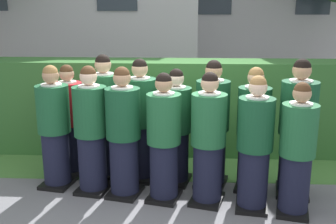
{
  "coord_description": "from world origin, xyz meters",
  "views": [
    {
      "loc": [
        0.24,
        -4.7,
        2.35
      ],
      "look_at": [
        0.0,
        0.26,
        1.05
      ],
      "focal_mm": 43.75,
      "sensor_mm": 36.0,
      "label": 1
    }
  ],
  "objects_px": {
    "student_front_row_1": "(91,133)",
    "student_rear_row_4": "(212,127)",
    "student_front_row_6": "(297,153)",
    "student_rear_row_2": "(141,123)",
    "student_front_row_0": "(55,130)",
    "student_front_row_5": "(255,147)",
    "student_rear_row_3": "(176,130)",
    "student_front_row_4": "(208,142)",
    "student_front_row_3": "(164,141)",
    "student_in_red_blazer": "(70,122)",
    "student_rear_row_6": "(297,132)",
    "student_rear_row_5": "(253,133)",
    "student_rear_row_1": "(105,119)",
    "student_front_row_2": "(124,136)"
  },
  "relations": [
    {
      "from": "student_front_row_3",
      "to": "student_front_row_2",
      "type": "bearing_deg",
      "value": 169.45
    },
    {
      "from": "student_front_row_0",
      "to": "student_front_row_4",
      "type": "relative_size",
      "value": 1.01
    },
    {
      "from": "student_rear_row_2",
      "to": "student_front_row_0",
      "type": "bearing_deg",
      "value": -165.12
    },
    {
      "from": "student_front_row_1",
      "to": "student_rear_row_3",
      "type": "distance_m",
      "value": 1.11
    },
    {
      "from": "student_in_red_blazer",
      "to": "student_rear_row_3",
      "type": "height_order",
      "value": "student_in_red_blazer"
    },
    {
      "from": "student_front_row_0",
      "to": "student_rear_row_2",
      "type": "distance_m",
      "value": 1.14
    },
    {
      "from": "student_front_row_2",
      "to": "student_rear_row_4",
      "type": "height_order",
      "value": "student_rear_row_4"
    },
    {
      "from": "student_front_row_0",
      "to": "student_front_row_1",
      "type": "relative_size",
      "value": 0.99
    },
    {
      "from": "student_front_row_2",
      "to": "student_rear_row_6",
      "type": "bearing_deg",
      "value": 3.52
    },
    {
      "from": "student_rear_row_1",
      "to": "student_front_row_2",
      "type": "bearing_deg",
      "value": -60.46
    },
    {
      "from": "student_front_row_1",
      "to": "student_rear_row_3",
      "type": "relative_size",
      "value": 1.05
    },
    {
      "from": "student_in_red_blazer",
      "to": "student_rear_row_6",
      "type": "distance_m",
      "value": 3.07
    },
    {
      "from": "student_rear_row_2",
      "to": "student_rear_row_3",
      "type": "relative_size",
      "value": 1.07
    },
    {
      "from": "student_front_row_6",
      "to": "student_in_red_blazer",
      "type": "height_order",
      "value": "student_in_red_blazer"
    },
    {
      "from": "student_front_row_3",
      "to": "student_rear_row_5",
      "type": "height_order",
      "value": "student_rear_row_5"
    },
    {
      "from": "student_front_row_0",
      "to": "student_rear_row_1",
      "type": "xyz_separation_m",
      "value": [
        0.59,
        0.39,
        0.05
      ]
    },
    {
      "from": "student_rear_row_3",
      "to": "student_in_red_blazer",
      "type": "bearing_deg",
      "value": 169.64
    },
    {
      "from": "student_front_row_0",
      "to": "student_in_red_blazer",
      "type": "bearing_deg",
      "value": 81.28
    },
    {
      "from": "student_front_row_5",
      "to": "student_rear_row_3",
      "type": "height_order",
      "value": "student_front_row_5"
    },
    {
      "from": "student_rear_row_1",
      "to": "student_front_row_4",
      "type": "bearing_deg",
      "value": -29.2
    },
    {
      "from": "student_front_row_5",
      "to": "student_rear_row_2",
      "type": "bearing_deg",
      "value": 150.21
    },
    {
      "from": "student_front_row_1",
      "to": "student_front_row_3",
      "type": "bearing_deg",
      "value": -11.52
    },
    {
      "from": "student_front_row_0",
      "to": "student_front_row_3",
      "type": "xyz_separation_m",
      "value": [
        1.45,
        -0.33,
        -0.02
      ]
    },
    {
      "from": "student_rear_row_5",
      "to": "student_rear_row_4",
      "type": "bearing_deg",
      "value": 168.69
    },
    {
      "from": "student_front_row_4",
      "to": "student_front_row_0",
      "type": "bearing_deg",
      "value": 168.9
    },
    {
      "from": "student_front_row_2",
      "to": "student_front_row_6",
      "type": "xyz_separation_m",
      "value": [
        2.02,
        -0.39,
        -0.05
      ]
    },
    {
      "from": "student_front_row_0",
      "to": "student_in_red_blazer",
      "type": "distance_m",
      "value": 0.46
    },
    {
      "from": "student_front_row_1",
      "to": "student_in_red_blazer",
      "type": "height_order",
      "value": "student_front_row_1"
    },
    {
      "from": "student_rear_row_1",
      "to": "student_rear_row_2",
      "type": "height_order",
      "value": "student_rear_row_1"
    },
    {
      "from": "student_front_row_3",
      "to": "student_rear_row_6",
      "type": "distance_m",
      "value": 1.66
    },
    {
      "from": "student_rear_row_5",
      "to": "student_front_row_6",
      "type": "bearing_deg",
      "value": -58.26
    },
    {
      "from": "student_front_row_6",
      "to": "student_rear_row_2",
      "type": "distance_m",
      "value": 2.08
    },
    {
      "from": "student_in_red_blazer",
      "to": "student_rear_row_3",
      "type": "bearing_deg",
      "value": -10.36
    },
    {
      "from": "student_front_row_4",
      "to": "student_rear_row_3",
      "type": "bearing_deg",
      "value": 125.35
    },
    {
      "from": "student_front_row_0",
      "to": "student_front_row_4",
      "type": "height_order",
      "value": "student_front_row_0"
    },
    {
      "from": "student_rear_row_2",
      "to": "student_rear_row_1",
      "type": "bearing_deg",
      "value": 169.07
    },
    {
      "from": "student_front_row_1",
      "to": "student_rear_row_4",
      "type": "distance_m",
      "value": 1.56
    },
    {
      "from": "student_front_row_2",
      "to": "student_rear_row_1",
      "type": "bearing_deg",
      "value": 119.54
    },
    {
      "from": "student_front_row_4",
      "to": "student_rear_row_5",
      "type": "relative_size",
      "value": 1.0
    },
    {
      "from": "student_front_row_2",
      "to": "student_rear_row_1",
      "type": "relative_size",
      "value": 0.96
    },
    {
      "from": "student_rear_row_6",
      "to": "student_front_row_3",
      "type": "bearing_deg",
      "value": -172.15
    },
    {
      "from": "student_front_row_2",
      "to": "student_front_row_3",
      "type": "relative_size",
      "value": 1.03
    },
    {
      "from": "student_front_row_3",
      "to": "student_rear_row_3",
      "type": "height_order",
      "value": "student_front_row_3"
    },
    {
      "from": "student_front_row_2",
      "to": "student_front_row_4",
      "type": "bearing_deg",
      "value": -8.47
    },
    {
      "from": "student_rear_row_5",
      "to": "student_front_row_0",
      "type": "bearing_deg",
      "value": -179.56
    },
    {
      "from": "student_front_row_0",
      "to": "student_rear_row_5",
      "type": "xyz_separation_m",
      "value": [
        2.57,
        0.02,
        -0.0
      ]
    },
    {
      "from": "student_rear_row_3",
      "to": "student_rear_row_6",
      "type": "distance_m",
      "value": 1.54
    },
    {
      "from": "student_front_row_2",
      "to": "student_rear_row_1",
      "type": "height_order",
      "value": "student_rear_row_1"
    },
    {
      "from": "student_rear_row_3",
      "to": "student_rear_row_4",
      "type": "height_order",
      "value": "student_rear_row_4"
    },
    {
      "from": "student_front_row_2",
      "to": "student_rear_row_2",
      "type": "relative_size",
      "value": 0.98
    }
  ]
}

